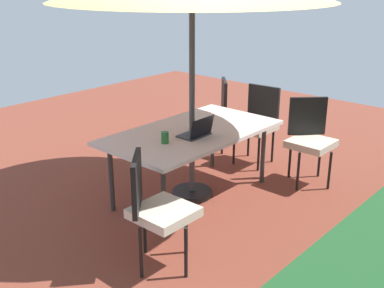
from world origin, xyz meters
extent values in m
cube|color=brown|center=(0.00, 0.00, -0.01)|extent=(10.00, 10.00, 0.02)
cube|color=silver|center=(0.00, 0.00, 0.74)|extent=(1.92, 1.05, 0.04)
cylinder|color=#333333|center=(-0.81, -0.38, 0.36)|extent=(0.05, 0.05, 0.72)
cylinder|color=#333333|center=(0.81, -0.38, 0.36)|extent=(0.05, 0.05, 0.72)
cylinder|color=#333333|center=(-0.81, 0.38, 0.36)|extent=(0.05, 0.05, 0.72)
cylinder|color=#333333|center=(0.81, 0.38, 0.36)|extent=(0.05, 0.05, 0.72)
cylinder|color=#4C4C4C|center=(0.00, 0.00, 1.24)|extent=(0.06, 0.06, 2.48)
cylinder|color=black|center=(0.00, 0.00, 0.03)|extent=(0.44, 0.44, 0.06)
cube|color=beige|center=(-1.24, -0.81, 0.49)|extent=(0.46, 0.46, 0.08)
cube|color=black|center=(-1.38, -0.65, 0.76)|extent=(0.35, 0.33, 0.45)
cylinder|color=black|center=(-1.25, -1.06, 0.23)|extent=(0.03, 0.03, 0.45)
cylinder|color=black|center=(-0.98, -0.81, 0.23)|extent=(0.03, 0.03, 0.45)
cylinder|color=black|center=(-1.49, -0.80, 0.23)|extent=(0.03, 0.03, 0.45)
cylinder|color=black|center=(-1.23, -0.55, 0.23)|extent=(0.03, 0.03, 0.45)
cube|color=beige|center=(-1.24, -0.05, 0.49)|extent=(0.46, 0.46, 0.08)
cube|color=black|center=(-1.45, -0.07, 0.76)|extent=(0.07, 0.44, 0.45)
cylinder|color=black|center=(-1.05, -0.21, 0.23)|extent=(0.03, 0.03, 0.45)
cylinder|color=black|center=(-1.07, 0.14, 0.23)|extent=(0.03, 0.03, 0.45)
cylinder|color=black|center=(-1.40, -0.24, 0.23)|extent=(0.03, 0.03, 0.45)
cylinder|color=black|center=(-1.43, 0.12, 0.23)|extent=(0.03, 0.03, 0.45)
cube|color=beige|center=(1.15, 0.71, 0.49)|extent=(0.46, 0.46, 0.08)
cube|color=black|center=(1.29, 0.56, 0.76)|extent=(0.35, 0.32, 0.45)
cylinder|color=black|center=(1.16, 0.97, 0.23)|extent=(0.03, 0.03, 0.45)
cylinder|color=black|center=(0.89, 0.73, 0.23)|extent=(0.03, 0.03, 0.45)
cylinder|color=black|center=(1.40, 0.70, 0.23)|extent=(0.03, 0.03, 0.45)
cylinder|color=black|center=(1.13, 0.46, 0.23)|extent=(0.03, 0.03, 0.45)
cube|color=beige|center=(-1.15, 0.79, 0.49)|extent=(0.46, 0.46, 0.08)
cube|color=black|center=(-1.30, 0.64, 0.76)|extent=(0.34, 0.33, 0.45)
cylinder|color=black|center=(-0.90, 0.80, 0.23)|extent=(0.03, 0.03, 0.45)
cylinder|color=black|center=(-1.16, 1.05, 0.23)|extent=(0.03, 0.03, 0.45)
cylinder|color=black|center=(-1.15, 0.54, 0.23)|extent=(0.03, 0.03, 0.45)
cylinder|color=black|center=(-1.41, 0.79, 0.23)|extent=(0.03, 0.03, 0.45)
cube|color=#2D2D33|center=(0.11, 0.13, 0.76)|extent=(0.32, 0.22, 0.02)
cube|color=black|center=(0.11, 0.24, 0.87)|extent=(0.32, 0.06, 0.20)
cylinder|color=#286B33|center=(0.47, 0.06, 0.81)|extent=(0.07, 0.07, 0.11)
camera|label=1|loc=(3.60, 3.21, 2.34)|focal=44.96mm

